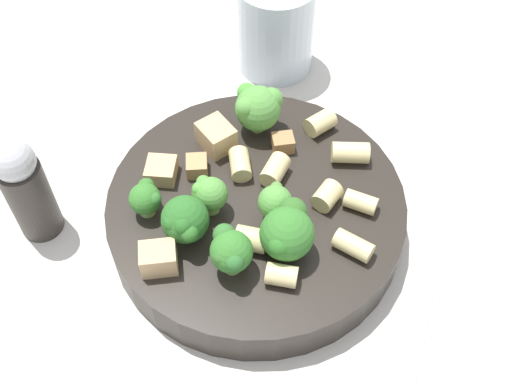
# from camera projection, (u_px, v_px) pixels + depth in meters

# --- Properties ---
(ground_plane) EXTENTS (2.00, 2.00, 0.00)m
(ground_plane) POSITION_uv_depth(u_px,v_px,m) (256.00, 226.00, 0.50)
(ground_plane) COLOR beige
(pasta_bowl) EXTENTS (0.22, 0.22, 0.03)m
(pasta_bowl) POSITION_uv_depth(u_px,v_px,m) (256.00, 211.00, 0.48)
(pasta_bowl) COLOR #28231E
(pasta_bowl) RESTS_ON ground_plane
(broccoli_floret_0) EXTENTS (0.04, 0.03, 0.04)m
(broccoli_floret_0) POSITION_uv_depth(u_px,v_px,m) (185.00, 221.00, 0.44)
(broccoli_floret_0) COLOR #93B766
(broccoli_floret_0) RESTS_ON pasta_bowl
(broccoli_floret_1) EXTENTS (0.04, 0.04, 0.04)m
(broccoli_floret_1) POSITION_uv_depth(u_px,v_px,m) (258.00, 107.00, 0.50)
(broccoli_floret_1) COLOR #84AD60
(broccoli_floret_1) RESTS_ON pasta_bowl
(broccoli_floret_2) EXTENTS (0.04, 0.04, 0.04)m
(broccoli_floret_2) POSITION_uv_depth(u_px,v_px,m) (287.00, 232.00, 0.43)
(broccoli_floret_2) COLOR #9EC175
(broccoli_floret_2) RESTS_ON pasta_bowl
(broccoli_floret_3) EXTENTS (0.03, 0.02, 0.03)m
(broccoli_floret_3) POSITION_uv_depth(u_px,v_px,m) (209.00, 194.00, 0.45)
(broccoli_floret_3) COLOR #93B766
(broccoli_floret_3) RESTS_ON pasta_bowl
(broccoli_floret_4) EXTENTS (0.03, 0.02, 0.03)m
(broccoli_floret_4) POSITION_uv_depth(u_px,v_px,m) (276.00, 202.00, 0.45)
(broccoli_floret_4) COLOR #9EC175
(broccoli_floret_4) RESTS_ON pasta_bowl
(broccoli_floret_5) EXTENTS (0.02, 0.02, 0.03)m
(broccoli_floret_5) POSITION_uv_depth(u_px,v_px,m) (146.00, 198.00, 0.46)
(broccoli_floret_5) COLOR #93B766
(broccoli_floret_5) RESTS_ON pasta_bowl
(broccoli_floret_6) EXTENTS (0.03, 0.03, 0.04)m
(broccoli_floret_6) POSITION_uv_depth(u_px,v_px,m) (230.00, 251.00, 0.42)
(broccoli_floret_6) COLOR #84AD60
(broccoli_floret_6) RESTS_ON pasta_bowl
(rigatoni_0) EXTENTS (0.03, 0.02, 0.01)m
(rigatoni_0) POSITION_uv_depth(u_px,v_px,m) (361.00, 202.00, 0.46)
(rigatoni_0) COLOR beige
(rigatoni_0) RESTS_ON pasta_bowl
(rigatoni_1) EXTENTS (0.03, 0.02, 0.01)m
(rigatoni_1) POSITION_uv_depth(u_px,v_px,m) (353.00, 245.00, 0.44)
(rigatoni_1) COLOR beige
(rigatoni_1) RESTS_ON pasta_bowl
(rigatoni_2) EXTENTS (0.03, 0.03, 0.02)m
(rigatoni_2) POSITION_uv_depth(u_px,v_px,m) (350.00, 153.00, 0.49)
(rigatoni_2) COLOR beige
(rigatoni_2) RESTS_ON pasta_bowl
(rigatoni_3) EXTENTS (0.02, 0.03, 0.02)m
(rigatoni_3) POSITION_uv_depth(u_px,v_px,m) (275.00, 170.00, 0.48)
(rigatoni_3) COLOR beige
(rigatoni_3) RESTS_ON pasta_bowl
(rigatoni_4) EXTENTS (0.03, 0.02, 0.01)m
(rigatoni_4) POSITION_uv_depth(u_px,v_px,m) (282.00, 275.00, 0.43)
(rigatoni_4) COLOR beige
(rigatoni_4) RESTS_ON pasta_bowl
(rigatoni_5) EXTENTS (0.03, 0.03, 0.02)m
(rigatoni_5) POSITION_uv_depth(u_px,v_px,m) (251.00, 239.00, 0.44)
(rigatoni_5) COLOR beige
(rigatoni_5) RESTS_ON pasta_bowl
(rigatoni_6) EXTENTS (0.02, 0.02, 0.02)m
(rigatoni_6) POSITION_uv_depth(u_px,v_px,m) (327.00, 196.00, 0.47)
(rigatoni_6) COLOR beige
(rigatoni_6) RESTS_ON pasta_bowl
(rigatoni_7) EXTENTS (0.02, 0.02, 0.02)m
(rigatoni_7) POSITION_uv_depth(u_px,v_px,m) (320.00, 123.00, 0.51)
(rigatoni_7) COLOR beige
(rigatoni_7) RESTS_ON pasta_bowl
(rigatoni_8) EXTENTS (0.03, 0.03, 0.02)m
(rigatoni_8) POSITION_uv_depth(u_px,v_px,m) (240.00, 164.00, 0.48)
(rigatoni_8) COLOR beige
(rigatoni_8) RESTS_ON pasta_bowl
(chicken_chunk_0) EXTENTS (0.02, 0.02, 0.01)m
(chicken_chunk_0) POSITION_uv_depth(u_px,v_px,m) (283.00, 143.00, 0.50)
(chicken_chunk_0) COLOR #A87A4C
(chicken_chunk_0) RESTS_ON pasta_bowl
(chicken_chunk_1) EXTENTS (0.03, 0.02, 0.02)m
(chicken_chunk_1) POSITION_uv_depth(u_px,v_px,m) (216.00, 136.00, 0.50)
(chicken_chunk_1) COLOR tan
(chicken_chunk_1) RESTS_ON pasta_bowl
(chicken_chunk_2) EXTENTS (0.03, 0.03, 0.02)m
(chicken_chunk_2) POSITION_uv_depth(u_px,v_px,m) (158.00, 258.00, 0.43)
(chicken_chunk_2) COLOR tan
(chicken_chunk_2) RESTS_ON pasta_bowl
(chicken_chunk_3) EXTENTS (0.03, 0.03, 0.01)m
(chicken_chunk_3) POSITION_uv_depth(u_px,v_px,m) (161.00, 171.00, 0.48)
(chicken_chunk_3) COLOR tan
(chicken_chunk_3) RESTS_ON pasta_bowl
(chicken_chunk_4) EXTENTS (0.02, 0.02, 0.01)m
(chicken_chunk_4) POSITION_uv_depth(u_px,v_px,m) (197.00, 166.00, 0.49)
(chicken_chunk_4) COLOR tan
(chicken_chunk_4) RESTS_ON pasta_bowl
(drinking_glass) EXTENTS (0.07, 0.07, 0.09)m
(drinking_glass) POSITION_uv_depth(u_px,v_px,m) (276.00, 31.00, 0.59)
(drinking_glass) COLOR silver
(drinking_glass) RESTS_ON ground_plane
(pepper_shaker) EXTENTS (0.03, 0.03, 0.09)m
(pepper_shaker) POSITION_uv_depth(u_px,v_px,m) (26.00, 189.00, 0.46)
(pepper_shaker) COLOR #332D28
(pepper_shaker) RESTS_ON ground_plane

